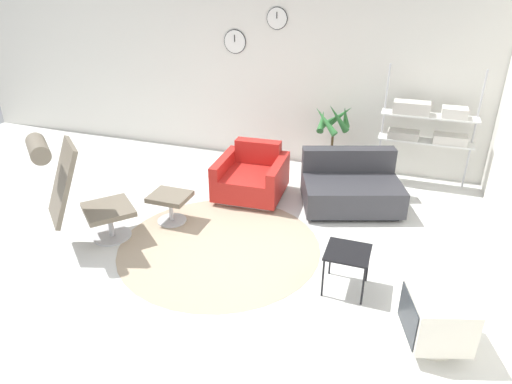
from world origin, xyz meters
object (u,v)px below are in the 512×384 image
at_px(crt_television, 436,319).
at_px(armchair_red, 252,178).
at_px(potted_plant, 332,148).
at_px(lounge_chair, 73,185).
at_px(couch_low, 350,188).
at_px(side_table, 348,255).
at_px(shelf_unit, 427,123).
at_px(ottoman, 170,202).

bearing_deg(crt_television, armchair_red, 30.23).
height_order(armchair_red, potted_plant, potted_plant).
distance_m(lounge_chair, potted_plant, 3.58).
relative_size(armchair_red, couch_low, 0.65).
xyz_separation_m(side_table, shelf_unit, (0.60, 2.75, 0.54)).
bearing_deg(ottoman, lounge_chair, -131.37).
bearing_deg(lounge_chair, shelf_unit, 80.89).
xyz_separation_m(armchair_red, shelf_unit, (2.16, 1.11, 0.67)).
height_order(lounge_chair, couch_low, lounge_chair).
bearing_deg(crt_television, potted_plant, 7.93).
bearing_deg(couch_low, ottoman, 10.34).
xyz_separation_m(lounge_chair, armchair_red, (1.39, 1.82, -0.49)).
xyz_separation_m(lounge_chair, shelf_unit, (3.55, 2.93, 0.18)).
xyz_separation_m(ottoman, couch_low, (2.02, 1.15, -0.02)).
height_order(ottoman, crt_television, crt_television).
bearing_deg(potted_plant, armchair_red, -134.94).
relative_size(ottoman, couch_low, 0.32).
bearing_deg(side_table, lounge_chair, -176.60).
bearing_deg(crt_television, shelf_unit, -13.74).
bearing_deg(lounge_chair, potted_plant, 91.22).
relative_size(armchair_red, crt_television, 1.50).
bearing_deg(shelf_unit, crt_television, -86.39).
relative_size(lounge_chair, armchair_red, 1.39).
height_order(side_table, shelf_unit, shelf_unit).
height_order(armchair_red, crt_television, armchair_red).
bearing_deg(potted_plant, crt_television, -64.71).
distance_m(lounge_chair, side_table, 2.97).
distance_m(ottoman, couch_low, 2.32).
distance_m(potted_plant, shelf_unit, 1.34).
height_order(crt_television, potted_plant, potted_plant).
relative_size(ottoman, armchair_red, 0.50).
height_order(armchair_red, couch_low, couch_low).
bearing_deg(shelf_unit, armchair_red, -152.74).
bearing_deg(ottoman, potted_plant, 50.36).
height_order(crt_television, shelf_unit, shelf_unit).
height_order(lounge_chair, potted_plant, lounge_chair).
xyz_separation_m(ottoman, potted_plant, (1.61, 1.94, 0.20)).
distance_m(armchair_red, potted_plant, 1.31).
bearing_deg(ottoman, shelf_unit, 36.83).
bearing_deg(side_table, armchair_red, 133.49).
xyz_separation_m(lounge_chair, potted_plant, (2.30, 2.73, -0.27)).
bearing_deg(side_table, ottoman, 164.66).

